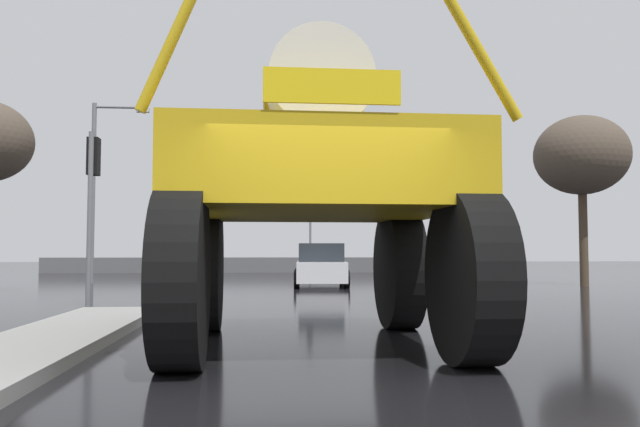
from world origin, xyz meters
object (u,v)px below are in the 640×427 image
sedan_ahead (321,266)px  streetlight_far_left (98,181)px  traffic_signal_near_left (92,180)px  bare_tree_right (582,156)px  traffic_signal_near_right (469,195)px  traffic_signal_far_left (310,223)px  oversize_sprayer (314,196)px

sedan_ahead → streetlight_far_left: streetlight_far_left is taller
traffic_signal_near_left → streetlight_far_left: streetlight_far_left is taller
sedan_ahead → bare_tree_right: size_ratio=0.68×
traffic_signal_near_right → streetlight_far_left: bearing=134.6°
traffic_signal_far_left → bare_tree_right: bare_tree_right is taller
oversize_sprayer → bare_tree_right: 17.88m
streetlight_far_left → bare_tree_right: bearing=-11.3°
streetlight_far_left → sedan_ahead: bearing=-18.4°
traffic_signal_near_left → traffic_signal_near_right: (8.53, 0.01, -0.28)m
sedan_ahead → oversize_sprayer: bearing=178.1°
oversize_sprayer → traffic_signal_near_left: oversize_sprayer is taller
traffic_signal_near_left → streetlight_far_left: (-2.75, 11.46, 1.21)m
bare_tree_right → traffic_signal_near_left: bearing=-152.7°
traffic_signal_near_right → bare_tree_right: bare_tree_right is taller
streetlight_far_left → traffic_signal_near_right: bearing=-45.4°
sedan_ahead → traffic_signal_far_left: bearing=1.6°
traffic_signal_near_left → bare_tree_right: (15.21, 7.87, 1.88)m
sedan_ahead → traffic_signal_far_left: 9.89m
traffic_signal_far_left → bare_tree_right: 14.01m
oversize_sprayer → streetlight_far_left: (-7.21, 17.62, 2.07)m
oversize_sprayer → traffic_signal_far_left: size_ratio=1.45×
sedan_ahead → bare_tree_right: bearing=-91.3°
traffic_signal_near_left → traffic_signal_near_right: traffic_signal_near_left is taller
oversize_sprayer → traffic_signal_far_left: oversize_sprayer is taller
traffic_signal_far_left → sedan_ahead: bearing=-91.6°
oversize_sprayer → sedan_ahead: 14.89m
traffic_signal_far_left → bare_tree_right: size_ratio=0.60×
oversize_sprayer → traffic_signal_near_right: bearing=-34.5°
oversize_sprayer → traffic_signal_near_left: 7.65m
traffic_signal_near_right → streetlight_far_left: size_ratio=0.49×
sedan_ahead → traffic_signal_near_right: size_ratio=1.21×
oversize_sprayer → bare_tree_right: bearing=-38.5°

